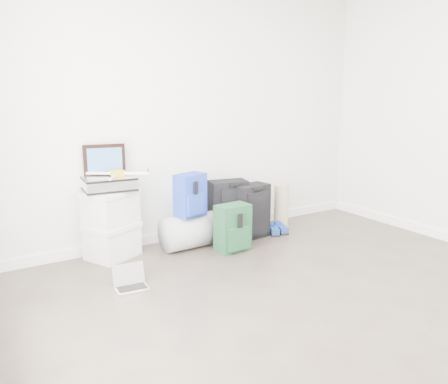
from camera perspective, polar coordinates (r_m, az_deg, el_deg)
ground at (r=3.54m, az=16.63°, el=-15.73°), size 5.00×5.00×0.00m
room_envelope at (r=3.13m, az=18.44°, el=13.33°), size 4.52×5.02×2.71m
boxes_stack at (r=4.73m, az=-13.40°, el=-3.74°), size 0.59×0.54×0.67m
briefcase at (r=4.63m, az=-13.66°, el=1.02°), size 0.51×0.40×0.14m
painting at (r=4.69m, az=-14.19°, el=3.80°), size 0.39×0.11×0.30m
drone at (r=4.62m, az=-12.70°, el=2.24°), size 0.53×0.53×0.05m
duffel_bag at (r=4.92m, az=-4.13°, el=-4.75°), size 0.57×0.36×0.35m
blue_backpack at (r=4.79m, az=-4.03°, el=-0.46°), size 0.35×0.30×0.43m
large_suitcase at (r=5.21m, az=0.55°, el=-2.08°), size 0.45×0.34×0.63m
green_backpack at (r=4.81m, az=1.13°, el=-4.44°), size 0.35×0.27×0.48m
carry_on at (r=5.21m, az=3.39°, el=-2.33°), size 0.40×0.29×0.59m
shoes at (r=5.45m, az=6.50°, el=-4.54°), size 0.29×0.26×0.08m
rolled_rug at (r=5.59m, az=6.90°, el=-1.73°), size 0.17×0.17×0.52m
laptop at (r=4.10m, az=-11.19°, el=-10.61°), size 0.29×0.22×0.19m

